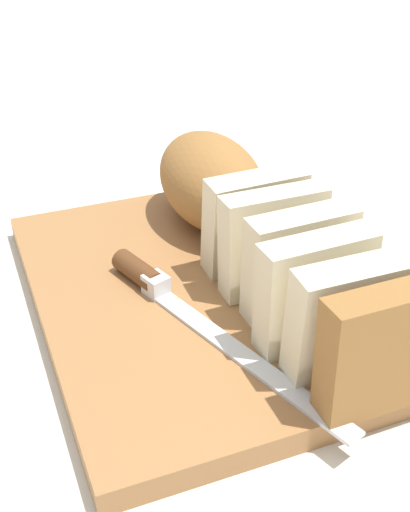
# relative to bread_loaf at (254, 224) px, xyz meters

# --- Properties ---
(ground_plane) EXTENTS (3.00, 3.00, 0.00)m
(ground_plane) POSITION_rel_bread_loaf_xyz_m (0.01, -0.05, -0.07)
(ground_plane) COLOR silver
(cutting_board) EXTENTS (0.39, 0.31, 0.02)m
(cutting_board) POSITION_rel_bread_loaf_xyz_m (0.01, -0.05, -0.06)
(cutting_board) COLOR #9E6B3D
(cutting_board) RESTS_ON ground_plane
(bread_loaf) EXTENTS (0.39, 0.12, 0.09)m
(bread_loaf) POSITION_rel_bread_loaf_xyz_m (0.00, 0.00, 0.00)
(bread_loaf) COLOR #996633
(bread_loaf) RESTS_ON cutting_board
(bread_knife) EXTENTS (0.27, 0.12, 0.02)m
(bread_knife) POSITION_rel_bread_loaf_xyz_m (0.03, -0.09, -0.04)
(bread_knife) COLOR silver
(bread_knife) RESTS_ON cutting_board
(crumb_near_knife) EXTENTS (0.00, 0.00, 0.00)m
(crumb_near_knife) POSITION_rel_bread_loaf_xyz_m (-0.01, -0.03, -0.04)
(crumb_near_knife) COLOR tan
(crumb_near_knife) RESTS_ON cutting_board
(crumb_near_loaf) EXTENTS (0.01, 0.01, 0.01)m
(crumb_near_loaf) POSITION_rel_bread_loaf_xyz_m (-0.01, -0.02, -0.04)
(crumb_near_loaf) COLOR tan
(crumb_near_loaf) RESTS_ON cutting_board
(crumb_stray_left) EXTENTS (0.00, 0.00, 0.00)m
(crumb_stray_left) POSITION_rel_bread_loaf_xyz_m (0.03, -0.08, -0.04)
(crumb_stray_left) COLOR tan
(crumb_stray_left) RESTS_ON cutting_board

